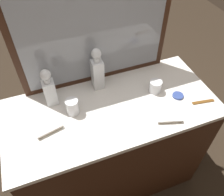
% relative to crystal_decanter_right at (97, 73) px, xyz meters
% --- Properties ---
extents(ground_plane, '(6.00, 6.00, 0.00)m').
position_rel_crystal_decanter_right_xyz_m(ground_plane, '(0.02, -0.20, -1.04)').
color(ground_plane, '#2D2319').
extents(dresser, '(1.31, 0.61, 0.92)m').
position_rel_crystal_decanter_right_xyz_m(dresser, '(0.02, -0.20, -0.58)').
color(dresser, '#381E11').
rests_on(dresser, ground_plane).
extents(dresser_mirror, '(0.97, 0.03, 0.70)m').
position_rel_crystal_decanter_right_xyz_m(dresser_mirror, '(0.02, 0.08, 0.23)').
color(dresser_mirror, '#381E11').
rests_on(dresser_mirror, dresser).
extents(crystal_decanter_right, '(0.07, 0.07, 0.30)m').
position_rel_crystal_decanter_right_xyz_m(crystal_decanter_right, '(0.00, 0.00, 0.00)').
color(crystal_decanter_right, white).
rests_on(crystal_decanter_right, dresser).
extents(crystal_decanter_far_right, '(0.07, 0.07, 0.26)m').
position_rel_crystal_decanter_right_xyz_m(crystal_decanter_far_right, '(-0.31, -0.03, -0.02)').
color(crystal_decanter_far_right, white).
rests_on(crystal_decanter_far_right, dresser).
extents(crystal_tumbler_right, '(0.08, 0.08, 0.10)m').
position_rel_crystal_decanter_right_xyz_m(crystal_tumbler_right, '(-0.21, -0.16, -0.07)').
color(crystal_tumbler_right, white).
rests_on(crystal_tumbler_right, dresser).
extents(crystal_tumbler_left, '(0.08, 0.08, 0.08)m').
position_rel_crystal_decanter_right_xyz_m(crystal_tumbler_left, '(0.33, -0.17, -0.08)').
color(crystal_tumbler_left, white).
rests_on(crystal_tumbler_left, dresser).
extents(silver_brush_left, '(0.16, 0.09, 0.02)m').
position_rel_crystal_decanter_right_xyz_m(silver_brush_left, '(-0.37, -0.25, -0.11)').
color(silver_brush_left, '#B7A88C').
rests_on(silver_brush_left, dresser).
extents(silver_brush_right, '(0.16, 0.09, 0.02)m').
position_rel_crystal_decanter_right_xyz_m(silver_brush_right, '(0.30, -0.42, -0.11)').
color(silver_brush_right, '#B7A88C').
rests_on(silver_brush_right, dresser).
extents(porcelain_dish, '(0.07, 0.07, 0.01)m').
position_rel_crystal_decanter_right_xyz_m(porcelain_dish, '(0.45, -0.27, -0.11)').
color(porcelain_dish, '#33478C').
rests_on(porcelain_dish, dresser).
extents(tortoiseshell_comb, '(0.14, 0.04, 0.01)m').
position_rel_crystal_decanter_right_xyz_m(tortoiseshell_comb, '(0.57, -0.37, -0.12)').
color(tortoiseshell_comb, brown).
rests_on(tortoiseshell_comb, dresser).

